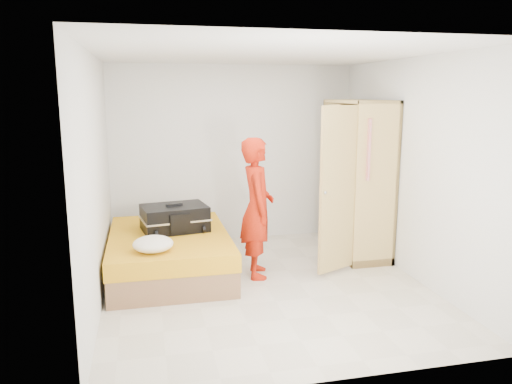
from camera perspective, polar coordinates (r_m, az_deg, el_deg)
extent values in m
plane|color=beige|center=(5.86, 1.08, -10.67)|extent=(4.00, 4.00, 0.00)
plane|color=white|center=(5.46, 1.19, 15.57)|extent=(4.00, 4.00, 0.00)
cube|color=white|center=(7.45, -2.57, 4.37)|extent=(3.60, 0.02, 2.60)
cube|color=white|center=(3.64, 8.71, -2.98)|extent=(3.60, 0.02, 2.60)
cube|color=white|center=(5.38, -17.84, 1.20)|extent=(0.02, 4.00, 2.60)
cube|color=white|center=(6.19, 17.54, 2.47)|extent=(0.02, 4.00, 2.60)
cube|color=brown|center=(6.31, -9.83, -7.76)|extent=(1.40, 2.00, 0.30)
cube|color=gold|center=(6.24, -9.90, -5.59)|extent=(1.42, 2.02, 0.20)
cube|color=#DBB26B|center=(7.00, 13.53, 1.56)|extent=(0.04, 1.20, 2.10)
cube|color=#DBB26B|center=(6.37, 13.64, 0.62)|extent=(0.58, 0.04, 2.10)
cube|color=#DBB26B|center=(7.41, 9.68, 2.23)|extent=(0.58, 0.04, 2.10)
cube|color=#DBB26B|center=(6.79, 11.85, 10.09)|extent=(0.58, 1.20, 0.04)
cube|color=#A97D48|center=(7.12, 11.20, -6.47)|extent=(0.58, 1.20, 0.10)
cube|color=#DBB26B|center=(7.05, 8.51, 1.82)|extent=(0.04, 0.59, 2.00)
cube|color=#DBB26B|center=(6.04, 9.35, 0.24)|extent=(0.55, 0.29, 2.00)
cylinder|color=#B2B2B7|center=(6.79, 11.80, 8.74)|extent=(0.02, 1.10, 0.02)
imported|color=red|center=(5.95, 0.12, -1.83)|extent=(0.48, 0.66, 1.68)
cube|color=black|center=(6.33, -9.29, -2.93)|extent=(0.86, 0.68, 0.31)
cube|color=black|center=(6.29, -9.34, -1.42)|extent=(0.21, 0.09, 0.03)
ellipsoid|color=white|center=(5.54, -11.69, -5.84)|extent=(0.44, 0.44, 0.17)
cube|color=white|center=(7.02, -10.09, -2.46)|extent=(0.54, 0.32, 0.09)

